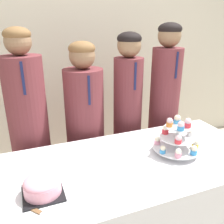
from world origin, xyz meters
The scene contains 9 objects.
wall_back centered at (0.00, 1.84, 1.35)m, with size 9.00×0.06×2.70m.
table centered at (0.00, 0.39, 0.36)m, with size 1.65×0.79×0.72m.
round_cake centered at (-0.60, 0.28, 0.78)m, with size 0.20×0.20×0.11m.
cake_knife centered at (-0.62, 0.14, 0.73)m, with size 0.16×0.18×0.01m.
cupcake_stand centered at (0.28, 0.38, 0.84)m, with size 0.30×0.30×0.25m.
student_0 centered at (-0.62, 1.01, 0.72)m, with size 0.29×0.30×1.52m.
student_1 centered at (-0.18, 1.01, 0.67)m, with size 0.32×0.32×1.42m.
student_2 centered at (0.21, 1.01, 0.73)m, with size 0.25×0.25×1.48m.
student_3 centered at (0.59, 1.01, 0.76)m, with size 0.27×0.28×1.55m.
Camera 1 is at (-0.63, -0.76, 1.53)m, focal length 38.00 mm.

